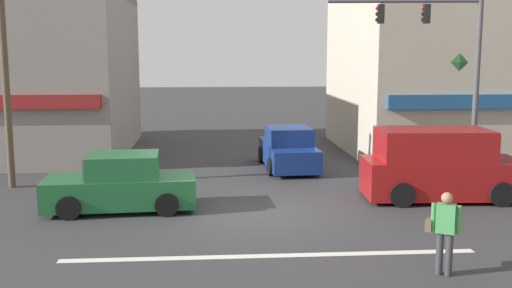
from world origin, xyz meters
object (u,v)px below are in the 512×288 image
sedan_crossing_center (288,150)px  van_crossing_leftbound (439,166)px  utility_pole_near_left (5,69)px  traffic_light_mast (447,58)px  sedan_approaching_near (121,185)px  street_tree (441,62)px  pedestrian_foreground_with_bag (444,228)px

sedan_crossing_center → van_crossing_leftbound: bearing=-52.9°
utility_pole_near_left → traffic_light_mast: (14.03, -0.73, 0.36)m
sedan_crossing_center → van_crossing_leftbound: size_ratio=0.89×
sedan_approaching_near → street_tree: bearing=28.6°
street_tree → sedan_crossing_center: 6.82m
utility_pole_near_left → van_crossing_leftbound: bearing=-11.1°
utility_pole_near_left → traffic_light_mast: size_ratio=1.18×
pedestrian_foreground_with_bag → van_crossing_leftbound: bearing=69.7°
van_crossing_leftbound → sedan_approaching_near: bearing=-176.6°
traffic_light_mast → sedan_approaching_near: (-10.06, -2.39, -3.46)m
van_crossing_leftbound → pedestrian_foreground_with_bag: size_ratio=2.81×
sedan_crossing_center → utility_pole_near_left: bearing=-165.0°
traffic_light_mast → sedan_crossing_center: traffic_light_mast is taller
sedan_crossing_center → pedestrian_foreground_with_bag: 11.20m
van_crossing_leftbound → pedestrian_foreground_with_bag: (-2.22, -6.00, -0.05)m
utility_pole_near_left → sedan_crossing_center: 10.17m
sedan_crossing_center → van_crossing_leftbound: van_crossing_leftbound is taller
utility_pole_near_left → sedan_approaching_near: (3.97, -3.12, -3.11)m
sedan_crossing_center → traffic_light_mast: bearing=-34.7°
traffic_light_mast → sedan_crossing_center: (-4.67, 3.23, -3.46)m
van_crossing_leftbound → pedestrian_foreground_with_bag: van_crossing_leftbound is taller
utility_pole_near_left → traffic_light_mast: 14.05m
sedan_crossing_center → van_crossing_leftbound: 6.38m
sedan_approaching_near → pedestrian_foreground_with_bag: (7.02, -5.46, 0.24)m
pedestrian_foreground_with_bag → sedan_approaching_near: bearing=142.1°
sedan_crossing_center → pedestrian_foreground_with_bag: (1.63, -11.08, 0.24)m
utility_pole_near_left → sedan_approaching_near: 5.93m
sedan_crossing_center → sedan_approaching_near: size_ratio=1.00×
utility_pole_near_left → pedestrian_foreground_with_bag: utility_pole_near_left is taller
traffic_light_mast → van_crossing_leftbound: 3.76m
street_tree → pedestrian_foreground_with_bag: bearing=-110.4°
street_tree → sedan_crossing_center: street_tree is taller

